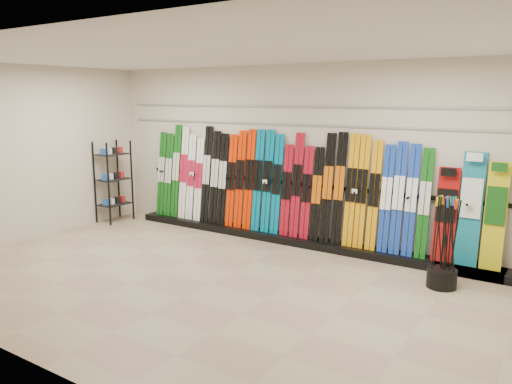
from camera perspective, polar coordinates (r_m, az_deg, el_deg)
The scene contains 12 objects.
floor at distance 6.80m, azimuth -5.25°, elevation -10.42°, with size 8.00×8.00×0.00m, color #9E846D.
back_wall at distance 8.50m, azimuth 5.06°, elevation 4.29°, with size 8.00×8.00×0.00m, color beige.
left_wall at distance 9.42m, azimuth -25.00°, elevation 3.96°, with size 5.00×5.00×0.00m, color beige.
ceiling at distance 6.37m, azimuth -5.72°, elevation 15.66°, with size 8.00×8.00×0.00m, color silver.
ski_rack_base at distance 8.49m, azimuth 5.55°, elevation -5.65°, with size 8.00×0.40×0.12m, color black.
skis at distance 8.65m, azimuth 1.82°, elevation 0.91°, with size 5.37×0.24×1.81m.
snowboards at distance 7.58m, azimuth 23.28°, elevation -2.24°, with size 0.93×0.25×1.59m.
accessory_rack at distance 10.31m, azimuth -15.97°, elevation 1.15°, with size 0.40×0.60×1.61m, color black.
pole_bin at distance 7.05m, azimuth 20.45°, elevation -9.20°, with size 0.39×0.39×0.25m, color black.
ski_poles at distance 6.96m, azimuth 20.82°, elevation -5.30°, with size 0.35×0.26×1.18m.
slatwall_rail_0 at distance 8.44m, azimuth 5.05°, elevation 7.66°, with size 7.60×0.02×0.03m, color gray.
slatwall_rail_1 at distance 8.43m, azimuth 5.08°, elevation 9.69°, with size 7.60×0.02×0.03m, color gray.
Camera 1 is at (3.94, -4.97, 2.45)m, focal length 35.00 mm.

